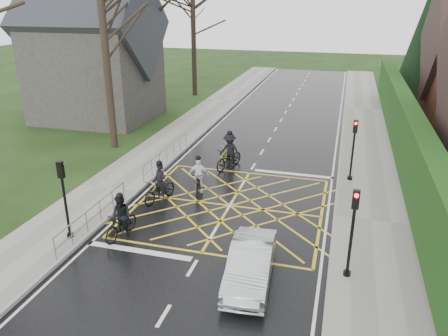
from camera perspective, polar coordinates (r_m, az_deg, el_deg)
The scene contains 21 objects.
ground at distance 19.52m, azimuth 0.76°, elevation -4.95°, with size 120.00×120.00×0.00m, color black.
road at distance 19.51m, azimuth 0.76°, elevation -4.93°, with size 9.00×80.00×0.01m, color black.
sidewalk_right at distance 19.03m, azimuth 18.63°, elevation -6.65°, with size 3.00×80.00×0.15m, color gray.
sidewalk_left at distance 21.66m, azimuth -14.78°, elevation -2.70°, with size 3.00×80.00×0.15m, color gray.
stone_wall at distance 24.59m, azimuth 22.32°, elevation -0.02°, with size 0.50×38.00×0.70m, color slate.
hedge at distance 24.05m, azimuth 22.90°, elevation 3.86°, with size 0.90×38.00×2.80m, color black.
conifer at distance 43.52m, azimuth 24.75°, elevation 14.72°, with size 4.60×4.60×10.00m.
church at distance 34.26m, azimuth -16.70°, elevation 14.30°, with size 8.80×7.80×11.00m.
tree_near at distance 26.58m, azimuth -15.68°, elevation 19.06°, with size 9.24×9.24×11.44m.
tree_far at distance 41.29m, azimuth -4.07°, elevation 19.33°, with size 8.40×8.40×10.40m.
railing_south at distance 18.03m, azimuth -16.72°, elevation -5.51°, with size 0.05×5.04×1.03m.
railing_north at distance 24.13m, azimuth -7.48°, elevation 2.17°, with size 0.05×6.04×1.03m.
traffic_light_ne at distance 22.24m, azimuth 16.47°, elevation 2.16°, with size 0.24×0.31×3.21m.
traffic_light_se at distance 14.52m, azimuth 16.32°, elevation -8.39°, with size 0.24×0.31×3.21m.
traffic_light_sw at distance 17.16m, azimuth -20.03°, elevation -4.06°, with size 0.24×0.31×3.21m.
cyclist_rear at distance 19.96m, azimuth -8.38°, elevation -2.58°, with size 1.28×2.10×1.93m.
cyclist_back at distance 17.26m, azimuth -13.28°, elevation -6.70°, with size 0.93×1.91×1.85m.
cyclist_mid at distance 23.49m, azimuth 0.71°, elevation 1.77°, with size 1.48×2.29×2.10m.
cyclist_front at distance 20.63m, azimuth -3.40°, elevation -1.41°, with size 1.05×1.89×1.83m.
cyclist_lead at distance 24.90m, azimuth 0.74°, elevation 2.45°, with size 1.03×1.80×1.66m.
car at distance 14.45m, azimuth 3.48°, elevation -12.37°, with size 1.35×3.88×1.28m, color #B9BDC1.
Camera 1 is at (4.46, -16.90, 8.67)m, focal length 35.00 mm.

